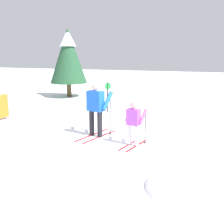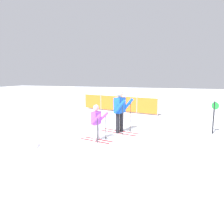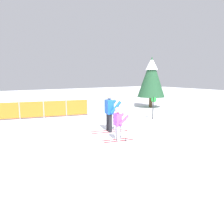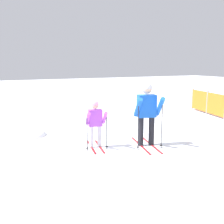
{
  "view_description": "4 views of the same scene",
  "coord_description": "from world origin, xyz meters",
  "px_view_note": "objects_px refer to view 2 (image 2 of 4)",
  "views": [
    {
      "loc": [
        -7.2,
        -2.93,
        2.45
      ],
      "look_at": [
        -0.22,
        -0.43,
        0.87
      ],
      "focal_mm": 45.0,
      "sensor_mm": 36.0,
      "label": 1
    },
    {
      "loc": [
        2.53,
        -7.66,
        2.2
      ],
      "look_at": [
        0.04,
        -0.22,
        0.87
      ],
      "focal_mm": 35.0,
      "sensor_mm": 36.0,
      "label": 2
    },
    {
      "loc": [
        -4.66,
        -7.39,
        2.35
      ],
      "look_at": [
        -0.11,
        -0.45,
        0.96
      ],
      "focal_mm": 35.0,
      "sensor_mm": 36.0,
      "label": 3
    },
    {
      "loc": [
        6.24,
        -3.81,
        2.18
      ],
      "look_at": [
        -0.34,
        -0.51,
        0.88
      ],
      "focal_mm": 45.0,
      "sensor_mm": 36.0,
      "label": 4
    }
  ],
  "objects_px": {
    "skier_adult": "(120,107)",
    "skier_child": "(97,120)",
    "safety_fence": "(118,103)",
    "trail_marker": "(214,114)"
  },
  "relations": [
    {
      "from": "trail_marker",
      "to": "safety_fence",
      "type": "bearing_deg",
      "value": 143.18
    },
    {
      "from": "skier_child",
      "to": "trail_marker",
      "type": "relative_size",
      "value": 1.0
    },
    {
      "from": "safety_fence",
      "to": "trail_marker",
      "type": "bearing_deg",
      "value": -36.82
    },
    {
      "from": "skier_adult",
      "to": "trail_marker",
      "type": "bearing_deg",
      "value": 29.54
    },
    {
      "from": "safety_fence",
      "to": "trail_marker",
      "type": "distance_m",
      "value": 6.07
    },
    {
      "from": "safety_fence",
      "to": "trail_marker",
      "type": "height_order",
      "value": "trail_marker"
    },
    {
      "from": "skier_child",
      "to": "safety_fence",
      "type": "xyz_separation_m",
      "value": [
        -1.02,
        5.81,
        -0.21
      ]
    },
    {
      "from": "safety_fence",
      "to": "skier_adult",
      "type": "bearing_deg",
      "value": -72.11
    },
    {
      "from": "skier_adult",
      "to": "skier_child",
      "type": "height_order",
      "value": "skier_adult"
    },
    {
      "from": "skier_adult",
      "to": "trail_marker",
      "type": "height_order",
      "value": "skier_adult"
    }
  ]
}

